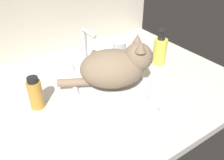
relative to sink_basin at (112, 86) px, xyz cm
name	(u,v)px	position (x,y,z in cm)	size (l,w,h in cm)	color
countertop	(111,86)	(1.54, 3.13, -2.43)	(103.62, 82.37, 3.00)	silver
backsplash_wall	(65,23)	(1.54, 45.51, 13.16)	(103.62, 2.40, 34.18)	beige
sink_basin	(112,86)	(0.00, 0.00, 0.00)	(31.74, 31.74, 2.15)	white
faucet	(86,52)	(0.00, 21.07, 6.80)	(18.78, 11.93, 19.45)	silver
cat	(118,66)	(1.88, -1.04, 9.23)	(35.08, 28.18, 19.81)	#8C755B
metal_jar	(119,49)	(19.81, 22.64, 2.64)	(7.09, 7.09, 7.11)	#B2B5BA
soap_pump_bottle	(160,51)	(30.36, 4.78, 5.74)	(6.22, 6.22, 17.55)	#E5DB4C
amber_bottle	(36,93)	(-28.99, 5.63, 5.01)	(5.10, 5.10, 12.62)	gold
toothbrush	(181,106)	(14.07, -24.40, -0.32)	(17.98, 7.12, 1.70)	silver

